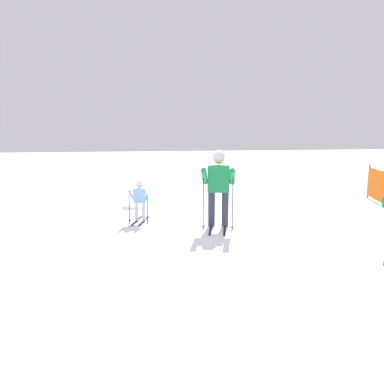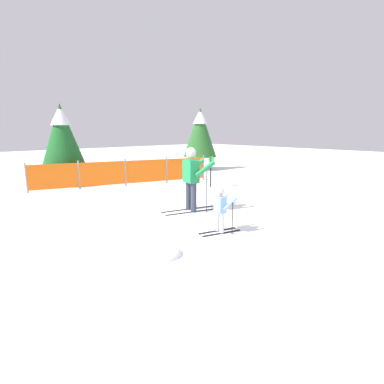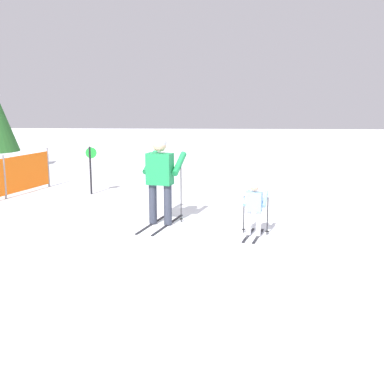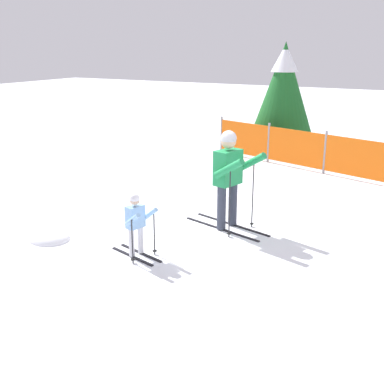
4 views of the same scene
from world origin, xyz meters
The scene contains 8 objects.
ground_plane centered at (0.00, 0.00, 0.00)m, with size 60.00×60.00×0.00m, color white.
skier_adult centered at (0.32, 0.08, 1.05)m, with size 1.70×0.89×1.76m.
skier_child centered at (-0.43, -1.69, 0.58)m, with size 0.97×0.53×1.01m.
safety_fence centered at (0.87, 4.72, 0.55)m, with size 6.79×2.09×1.09m.
conifer_far centered at (6.60, 6.44, 2.12)m, with size 1.85×1.85×3.43m.
conifer_near centered at (-0.88, 6.51, 2.00)m, with size 1.74×1.74×3.24m.
trail_marker centered at (3.22, 2.22, 0.77)m, with size 0.06×0.28×1.24m.
snow_mound centered at (-2.12, -1.86, 0.00)m, with size 0.74×0.63×0.30m, color white.
Camera 2 is at (-5.07, -5.96, 2.21)m, focal length 28.00 mm.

